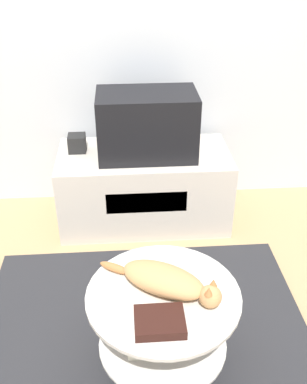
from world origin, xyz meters
TOP-DOWN VIEW (x-y plane):
  - ground_plane at (0.00, 0.00)m, footprint 12.00×12.00m
  - wall_back at (0.00, 1.55)m, footprint 8.00×0.05m
  - rug at (0.00, 0.00)m, footprint 1.72×1.59m
  - tv_stand at (0.06, 1.18)m, footprint 1.15×0.57m
  - tv at (0.08, 1.17)m, footprint 0.63×0.37m
  - speaker at (-0.38, 1.25)m, footprint 0.11×0.11m
  - coffee_table at (0.07, -0.06)m, footprint 0.69×0.69m
  - dvd_box at (0.04, -0.24)m, footprint 0.21×0.17m
  - cat at (0.09, -0.04)m, footprint 0.53×0.36m

SIDE VIEW (x-z plane):
  - ground_plane at x=0.00m, z-range 0.00..0.00m
  - rug at x=0.00m, z-range 0.00..0.02m
  - tv_stand at x=0.06m, z-range 0.00..0.53m
  - coffee_table at x=0.07m, z-range 0.08..0.51m
  - dvd_box at x=0.04m, z-range 0.46..0.50m
  - cat at x=0.09m, z-range 0.45..0.57m
  - speaker at x=-0.38m, z-range 0.53..0.64m
  - tv at x=0.08m, z-range 0.53..0.95m
  - wall_back at x=0.00m, z-range 0.00..2.60m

